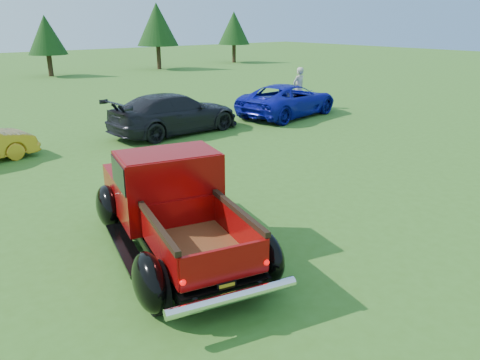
{
  "coord_description": "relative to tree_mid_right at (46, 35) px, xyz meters",
  "views": [
    {
      "loc": [
        -5.56,
        -6.87,
        4.1
      ],
      "look_at": [
        0.18,
        0.2,
        0.96
      ],
      "focal_mm": 35.0,
      "sensor_mm": 36.0,
      "label": 1
    }
  ],
  "objects": [
    {
      "name": "tree_east",
      "position": [
        9.0,
        -0.5,
        0.68
      ],
      "size": [
        3.46,
        3.46,
        5.4
      ],
      "color": "#332114",
      "rests_on": "ground"
    },
    {
      "name": "show_car_blue",
      "position": [
        3.12,
        -22.16,
        -2.27
      ],
      "size": [
        5.39,
        3.15,
        1.41
      ],
      "primitive_type": "imported",
      "rotation": [
        0.0,
        0.0,
        1.74
      ],
      "color": "#0D1299",
      "rests_on": "ground"
    },
    {
      "name": "show_car_grey",
      "position": [
        -2.5,
        -21.82,
        -2.23
      ],
      "size": [
        5.25,
        2.36,
        1.49
      ],
      "primitive_type": "imported",
      "rotation": [
        0.0,
        0.0,
        1.62
      ],
      "color": "black",
      "rests_on": "ground"
    },
    {
      "name": "ground",
      "position": [
        -6.0,
        -30.0,
        -2.97
      ],
      "size": [
        120.0,
        120.0,
        0.0
      ],
      "primitive_type": "plane",
      "color": "#39661D",
      "rests_on": "ground"
    },
    {
      "name": "spectator",
      "position": [
        4.94,
        -21.02,
        -2.0
      ],
      "size": [
        0.73,
        0.51,
        1.93
      ],
      "primitive_type": "imported",
      "rotation": [
        0.0,
        0.0,
        3.21
      ],
      "color": "#A8A492",
      "rests_on": "ground"
    },
    {
      "name": "tree_far_east",
      "position": [
        18.0,
        0.5,
        0.27
      ],
      "size": [
        3.07,
        3.07,
        4.8
      ],
      "color": "#332114",
      "rests_on": "ground"
    },
    {
      "name": "pickup_truck",
      "position": [
        -7.49,
        -29.77,
        -2.1
      ],
      "size": [
        3.27,
        5.27,
        1.85
      ],
      "rotation": [
        0.0,
        0.0,
        -0.24
      ],
      "color": "black",
      "rests_on": "ground"
    },
    {
      "name": "tree_mid_right",
      "position": [
        0.0,
        0.0,
        0.0
      ],
      "size": [
        2.82,
        2.82,
        4.4
      ],
      "color": "#332114",
      "rests_on": "ground"
    }
  ]
}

